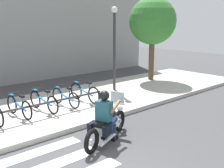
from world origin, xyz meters
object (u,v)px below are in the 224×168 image
Objects in this scene: tree_near_rack at (153,21)px; bicycle_4 at (44,101)px; rider at (105,113)px; bicycle_6 at (85,92)px; motorcycle at (107,125)px; street_lamp at (114,41)px; bike_rack at (26,108)px; bicycle_5 at (65,97)px; bicycle_3 at (19,106)px.

bicycle_4 is at bearing -171.15° from tree_near_rack.
rider is 3.45m from bicycle_6.
motorcycle is 5.51m from street_lamp.
rider is at bearing -66.96° from bike_rack.
bicycle_6 is (1.54, 3.07, -0.31)m from rider.
bicycle_5 is 6.68m from tree_near_rack.
street_lamp is at bearing 8.05° from bicycle_3.
street_lamp is at bearing -172.42° from tree_near_rack.
bicycle_6 is at bearing 64.33° from motorcycle.
motorcycle reaches higher than bicycle_4.
bike_rack is at bearing -168.16° from tree_near_rack.
tree_near_rack reaches higher than street_lamp.
tree_near_rack is (7.75, 1.63, 2.62)m from bike_rack.
bicycle_3 is 1.74m from bicycle_5.
bicycle_5 is 1.83m from bike_rack.
rider is 0.85× the size of bicycle_6.
bicycle_4 is 0.29× the size of bike_rack.
tree_near_rack is (6.88, 1.07, 2.70)m from bicycle_4.
bicycle_3 is at bearing -172.13° from tree_near_rack.
bike_rack is (-0.87, -0.55, 0.08)m from bicycle_4.
bike_rack is (-1.07, 2.52, -0.25)m from rider.
bicycle_6 reaches higher than bicycle_5.
tree_near_rack reaches higher than rider.
bicycle_3 is at bearing 109.22° from rider.
bicycle_4 is at bearing 179.98° from bicycle_6.
tree_near_rack is at bearing 11.77° from bicycle_6.
bicycle_4 reaches higher than bike_rack.
bicycle_6 is (1.46, 3.05, 0.05)m from motorcycle.
bicycle_4 is 1.03m from bike_rack.
bicycle_3 is at bearing -179.98° from bicycle_5.
bicycle_3 is 0.87m from bicycle_4.
bicycle_6 is 0.38× the size of tree_near_rack.
street_lamp is (4.74, 0.67, 1.85)m from bicycle_3.
bicycle_4 is 0.87m from bicycle_5.
motorcycle is 8.25m from tree_near_rack.
bicycle_3 is 1.00× the size of bicycle_5.
bike_rack is (-1.14, 2.49, 0.12)m from motorcycle.
bike_rack is at bearing 113.04° from rider.
motorcycle is at bearing -148.07° from tree_near_rack.
bicycle_3 reaches higher than bicycle_5.
street_lamp is (4.74, 1.23, 1.77)m from bike_rack.
motorcycle is 0.37m from rider.
street_lamp is at bearing 14.48° from bike_rack.
bicycle_6 is at bearing -168.23° from tree_near_rack.
bicycle_5 is 0.36× the size of tree_near_rack.
bike_rack is at bearing -168.01° from bicycle_6.
tree_near_rack reaches higher than bicycle_4.
rider reaches higher than bicycle_3.
tree_near_rack is (6.61, 4.12, 2.74)m from motorcycle.
bicycle_5 is 0.87m from bicycle_6.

